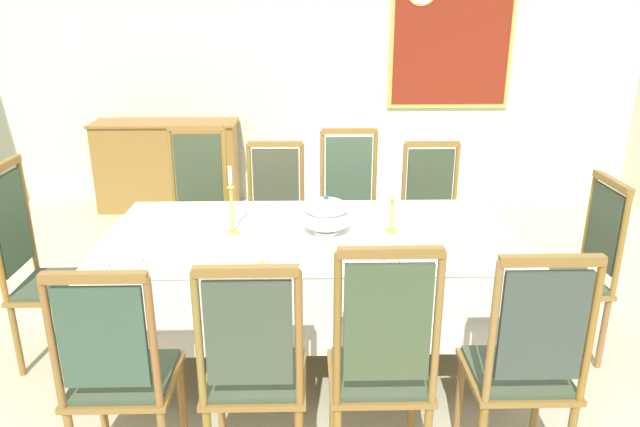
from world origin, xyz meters
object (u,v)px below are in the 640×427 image
object	(u,v)px
candlestick_west	(232,206)
bowl_far_left	(127,264)
chair_south_d	(525,363)
chair_head_west	(40,266)
chair_north_a	(198,210)
soup_tureen	(326,215)
chair_north_d	(431,214)
bowl_near_left	(376,257)
spoon_primary	(397,258)
bowl_near_right	(283,263)
framed_painting	(452,33)
chair_south_c	(382,363)
chair_north_b	(276,214)
candlestick_east	(392,211)
chair_south_a	(119,371)
chair_north_c	(349,210)
chair_head_east	(577,267)
dining_table	(312,245)
chair_south_b	(254,368)
sideboard	(168,165)
spoon_secondary	(261,263)

from	to	relation	value
candlestick_west	bowl_far_left	world-z (taller)	candlestick_west
chair_south_d	chair_head_west	size ratio (longest dim) A/B	0.93
chair_north_a	soup_tureen	xyz separation A→B (m)	(0.90, -0.99, 0.30)
chair_south_d	chair_north_d	world-z (taller)	chair_south_d
chair_head_west	soup_tureen	size ratio (longest dim) A/B	4.36
chair_south_d	bowl_near_left	xyz separation A→B (m)	(-0.58, 0.58, 0.24)
bowl_near_left	spoon_primary	xyz separation A→B (m)	(0.11, 0.03, -0.02)
chair_south_d	bowl_near_right	distance (m)	1.19
chair_north_a	bowl_far_left	distance (m)	1.47
chair_south_d	soup_tureen	bearing A→B (deg)	129.60
framed_painting	bowl_far_left	bearing A→B (deg)	-123.84
chair_south_c	bowl_near_right	xyz separation A→B (m)	(-0.43, 0.53, 0.23)
chair_north_b	bowl_far_left	xyz separation A→B (m)	(-0.65, -1.44, 0.26)
chair_south_c	framed_painting	size ratio (longest dim) A/B	0.77
candlestick_east	bowl_near_left	world-z (taller)	candlestick_east
chair_south_d	candlestick_west	world-z (taller)	candlestick_west
chair_north_b	framed_painting	distance (m)	2.93
chair_south_a	chair_north_a	distance (m)	1.97
chair_head_west	soup_tureen	xyz separation A→B (m)	(1.63, 0.00, 0.30)
chair_north_c	soup_tureen	xyz separation A→B (m)	(-0.20, -0.99, 0.31)
chair_south_d	spoon_primary	size ratio (longest dim) A/B	6.29
chair_south_a	chair_north_b	xyz separation A→B (m)	(0.57, 1.96, 0.00)
candlestick_east	bowl_far_left	bearing A→B (deg)	-161.27
chair_head_east	candlestick_east	distance (m)	1.16
chair_north_c	candlestick_west	xyz separation A→B (m)	(-0.73, -0.99, 0.36)
chair_south_d	candlestick_west	xyz separation A→B (m)	(-1.34, 0.98, 0.38)
chair_north_c	framed_painting	xyz separation A→B (m)	(1.16, 2.06, 1.16)
dining_table	chair_north_b	xyz separation A→B (m)	(-0.26, 0.98, -0.16)
bowl_near_right	framed_painting	size ratio (longest dim) A/B	0.11
chair_south_b	framed_painting	world-z (taller)	framed_painting
soup_tureen	chair_head_west	bearing A→B (deg)	180.00
candlestick_west	candlestick_east	distance (m)	0.90
bowl_near_right	bowl_near_left	bearing A→B (deg)	5.97
chair_south_b	chair_north_d	distance (m)	2.27
chair_head_west	candlestick_east	xyz separation A→B (m)	(2.00, -0.00, 0.31)
bowl_near_right	soup_tureen	bearing A→B (deg)	63.59
candlestick_east	bowl_near_left	size ratio (longest dim) A/B	1.86
chair_head_east	sideboard	size ratio (longest dim) A/B	0.76
spoon_primary	sideboard	xyz separation A→B (m)	(-1.88, 3.17, -0.33)
candlestick_west	spoon_secondary	size ratio (longest dim) A/B	2.20
chair_north_a	bowl_near_right	xyz separation A→B (m)	(0.68, -1.44, 0.21)
spoon_primary	dining_table	bearing A→B (deg)	129.51
chair_north_c	chair_north_a	bearing A→B (deg)	-0.08
bowl_near_left	spoon_secondary	bearing A→B (deg)	-177.83
chair_head_west	candlestick_west	distance (m)	1.16
bowl_near_left	bowl_near_right	size ratio (longest dim) A/B	1.06
candlestick_west	candlestick_east	world-z (taller)	candlestick_west
chair_south_d	chair_head_west	world-z (taller)	chair_head_west
chair_head_west	bowl_near_left	bearing A→B (deg)	77.75
soup_tureen	bowl_near_left	world-z (taller)	soup_tureen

